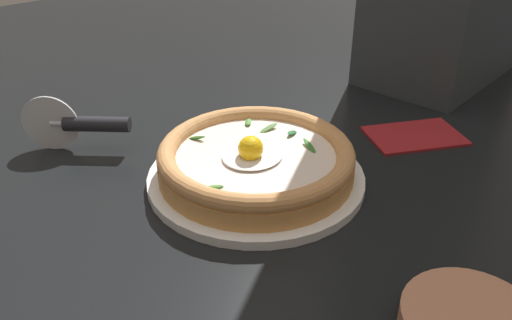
# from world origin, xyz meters

# --- Properties ---
(ground_plane) EXTENTS (2.40, 2.40, 0.03)m
(ground_plane) POSITION_xyz_m (0.00, 0.00, -0.01)
(ground_plane) COLOR black
(ground_plane) RESTS_ON ground
(pizza_plate) EXTENTS (0.28, 0.28, 0.01)m
(pizza_plate) POSITION_xyz_m (-0.04, 0.03, 0.01)
(pizza_plate) COLOR white
(pizza_plate) RESTS_ON ground
(pizza) EXTENTS (0.25, 0.25, 0.06)m
(pizza) POSITION_xyz_m (-0.04, 0.03, 0.03)
(pizza) COLOR #D2904A
(pizza) RESTS_ON pizza_plate
(pizza_cutter) EXTENTS (0.12, 0.11, 0.08)m
(pizza_cutter) POSITION_xyz_m (-0.17, 0.26, 0.04)
(pizza_cutter) COLOR silver
(pizza_cutter) RESTS_ON ground
(folded_napkin) EXTENTS (0.17, 0.14, 0.01)m
(folded_napkin) POSITION_xyz_m (0.23, -0.03, 0.00)
(folded_napkin) COLOR maroon
(folded_napkin) RESTS_ON ground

